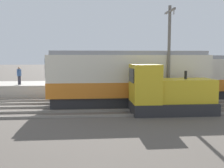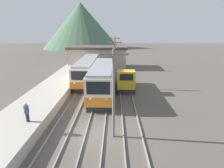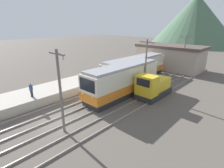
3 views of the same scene
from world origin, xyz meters
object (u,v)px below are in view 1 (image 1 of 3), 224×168
Objects in this scene: commuter_train_center at (128,80)px; shunting_locomotive at (168,94)px; commuter_train_left at (198,78)px; catenary_mast_mid at (169,53)px; person_on_platform at (19,75)px.

commuter_train_center reaches higher than shunting_locomotive.
catenary_mast_mid is (4.31, -3.93, 2.04)m from commuter_train_left.
commuter_train_left is 8.40× the size of person_on_platform.
shunting_locomotive reaches higher than person_on_platform.
shunting_locomotive is at bearing -37.29° from commuter_train_left.
commuter_train_left is 1.17× the size of commuter_train_center.
person_on_platform is (-6.83, -11.44, -1.85)m from catenary_mast_mid.
commuter_train_center is at bearing 59.22° from person_on_platform.
commuter_train_left reaches higher than person_on_platform.
shunting_locomotive is 2.95m from catenary_mast_mid.
commuter_train_left is 15.58m from person_on_platform.
commuter_train_center is at bearing -66.49° from commuter_train_left.
catenary_mast_mid reaches higher than commuter_train_left.
catenary_mast_mid is (1.51, 2.51, 1.92)m from commuter_train_center.
shunting_locomotive is 0.75× the size of catenary_mast_mid.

